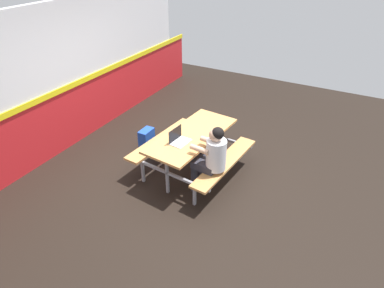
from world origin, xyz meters
TOP-DOWN VIEW (x-y plane):
  - ground_plane at (0.00, 0.00)m, footprint 10.00×10.00m
  - accent_backdrop at (0.00, 2.52)m, footprint 8.00×0.14m
  - picnic_table_main at (0.06, 0.00)m, footprint 1.80×1.70m
  - student_nearer at (-0.30, -0.52)m, footprint 0.39×0.54m
  - laptop_silver at (-0.25, 0.07)m, footprint 0.34×0.25m
  - backpack_dark at (0.24, 1.07)m, footprint 0.30×0.22m

SIDE VIEW (x-z plane):
  - ground_plane at x=0.00m, z-range -0.02..0.00m
  - backpack_dark at x=0.24m, z-range 0.00..0.44m
  - picnic_table_main at x=0.06m, z-range 0.20..0.94m
  - student_nearer at x=-0.30m, z-range 0.10..1.31m
  - laptop_silver at x=-0.25m, z-range 0.67..0.90m
  - accent_backdrop at x=0.00m, z-range -0.05..2.55m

